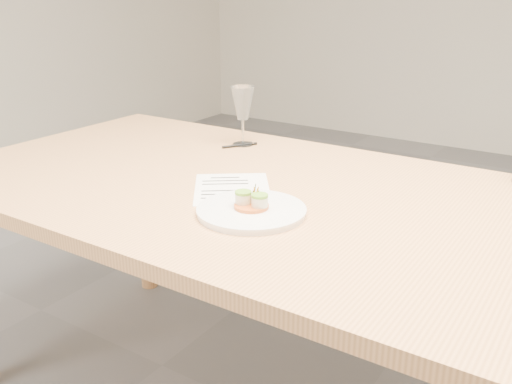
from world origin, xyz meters
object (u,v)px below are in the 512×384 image
Objects in this scene: recipe_sheet at (232,189)px; wine_glass_0 at (243,104)px; ballpoint_pen at (240,145)px; dining_table at (345,231)px; dinner_plate at (252,210)px.

wine_glass_0 is at bearing 84.11° from recipe_sheet.
ballpoint_pen reaches higher than recipe_sheet.
wine_glass_0 is at bearing 148.35° from dining_table.
dinner_plate is at bearing -133.74° from dining_table.
dinner_plate is 2.39× the size of ballpoint_pen.
recipe_sheet is at bearing 140.08° from dinner_plate.
wine_glass_0 reaches higher than recipe_sheet.
recipe_sheet is at bearing -114.85° from ballpoint_pen.
recipe_sheet is 2.93× the size of ballpoint_pen.
dining_table is 0.25m from dinner_plate.
recipe_sheet is at bearing -170.20° from dining_table.
dining_table is 0.32m from recipe_sheet.
dinner_plate is 0.82× the size of recipe_sheet.
dinner_plate reaches higher than ballpoint_pen.
dining_table is at bearing 46.26° from dinner_plate.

